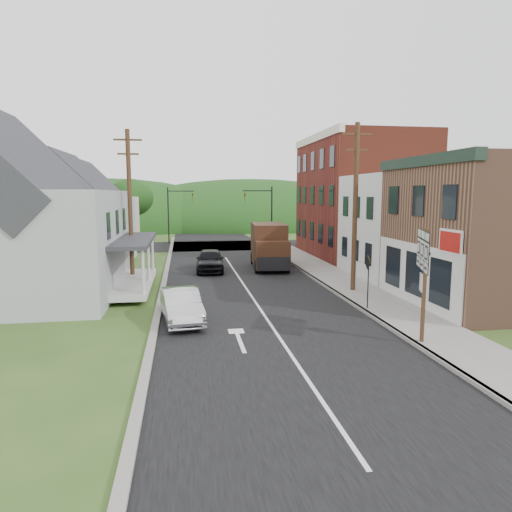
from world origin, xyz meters
name	(u,v)px	position (x,y,z in m)	size (l,w,h in m)	color
ground	(263,313)	(0.00, 0.00, 0.00)	(120.00, 120.00, 0.00)	#2D4719
road	(237,274)	(0.00, 10.00, 0.00)	(9.00, 90.00, 0.02)	black
cross_road	(217,246)	(0.00, 27.00, 0.00)	(60.00, 9.00, 0.02)	black
sidewalk_right	(332,276)	(5.90, 8.00, 0.07)	(2.80, 55.00, 0.15)	slate
curb_right	(311,277)	(4.55, 8.00, 0.07)	(0.20, 55.00, 0.15)	slate
curb_left	(164,281)	(-4.65, 8.00, 0.06)	(0.30, 55.00, 0.12)	slate
storefront_tan	(495,232)	(11.30, 0.00, 3.50)	(8.00, 8.00, 7.00)	brown
storefront_white	(416,226)	(11.30, 7.50, 3.25)	(8.00, 7.00, 6.50)	silver
storefront_red	(360,198)	(11.30, 17.00, 5.00)	(8.00, 12.00, 10.00)	maroon
house_gray	(18,215)	(-12.00, 6.00, 4.23)	(10.20, 12.24, 8.35)	#949698
house_blue	(83,215)	(-11.00, 17.00, 3.69)	(7.14, 8.16, 7.28)	#97B8CE
house_cream	(98,211)	(-11.50, 26.00, 3.69)	(7.14, 8.16, 7.28)	beige
utility_pole_right	(355,206)	(5.60, 3.50, 4.66)	(1.60, 0.26, 9.00)	#472D19
utility_pole_left	(130,205)	(-6.50, 8.00, 4.66)	(1.60, 0.26, 9.00)	#472D19
traffic_signal_right	(265,210)	(4.30, 23.50, 3.76)	(2.87, 0.20, 6.00)	black
traffic_signal_left	(175,208)	(-4.30, 30.50, 3.76)	(2.87, 0.20, 6.00)	black
tree_left_d	(131,198)	(-9.00, 32.00, 4.88)	(4.80, 4.80, 6.94)	#382616
forested_ridge	(205,226)	(0.00, 55.00, 0.00)	(90.00, 30.00, 16.00)	#173810
silver_sedan	(181,306)	(-3.59, -0.86, 0.69)	(1.46, 4.18, 1.38)	silver
dark_sedan	(210,260)	(-1.66, 11.49, 0.77)	(1.82, 4.53, 1.54)	black
delivery_van	(269,246)	(2.61, 12.20, 1.61)	(2.76, 5.86, 3.18)	#331A0E
route_sign_cluster	(423,269)	(4.75, -5.22, 2.75)	(0.87, 2.18, 4.01)	#472D19
warning_sign	(368,274)	(4.78, -0.40, 1.71)	(0.10, 0.68, 2.44)	black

